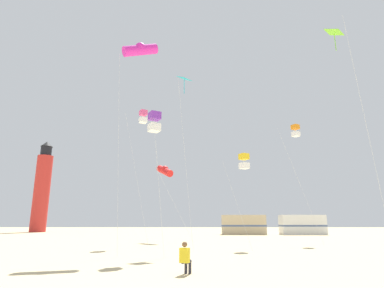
# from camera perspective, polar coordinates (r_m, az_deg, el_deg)

# --- Properties ---
(kite_flyer_standing) EXTENTS (0.46, 0.56, 1.16)m
(kite_flyer_standing) POSITION_cam_1_polar(r_m,az_deg,el_deg) (12.34, -1.20, -19.63)
(kite_flyer_standing) COLOR yellow
(kite_flyer_standing) RESTS_ON ground
(kite_diamond_cyan) EXTENTS (1.28, 1.28, 12.38)m
(kite_diamond_cyan) POSITION_cam_1_polar(r_m,az_deg,el_deg) (23.71, -1.39, 10.42)
(kite_diamond_cyan) COLOR silver
(kite_diamond_cyan) RESTS_ON ground
(kite_diamond_lime) EXTENTS (2.18, 2.18, 12.88)m
(kite_diamond_lime) POSITION_cam_1_polar(r_m,az_deg,el_deg) (21.06, 24.58, 16.43)
(kite_diamond_lime) COLOR silver
(kite_diamond_lime) RESTS_ON ground
(kite_tube_magenta) EXTENTS (2.82, 2.45, 14.06)m
(kite_tube_magenta) POSITION_cam_1_polar(r_m,az_deg,el_deg) (23.01, -9.27, 16.38)
(kite_tube_magenta) COLOR silver
(kite_tube_magenta) RESTS_ON ground
(kite_box_orange) EXTENTS (2.96, 2.40, 10.90)m
(kite_box_orange) POSITION_cam_1_polar(r_m,az_deg,el_deg) (31.94, 18.10, 2.26)
(kite_box_orange) COLOR silver
(kite_box_orange) RESTS_ON ground
(kite_box_gold) EXTENTS (2.04, 2.04, 6.86)m
(kite_box_gold) POSITION_cam_1_polar(r_m,az_deg,el_deg) (24.21, 9.33, -3.08)
(kite_box_gold) COLOR silver
(kite_box_gold) RESTS_ON ground
(kite_box_violet) EXTENTS (1.13, 1.13, 8.02)m
(kite_box_violet) POSITION_cam_1_polar(r_m,az_deg,el_deg) (18.40, -6.76, 3.94)
(kite_box_violet) COLOR silver
(kite_box_violet) RESTS_ON ground
(kite_tube_scarlet) EXTENTS (3.85, 4.11, 7.54)m
(kite_tube_scarlet) POSITION_cam_1_polar(r_m,az_deg,el_deg) (32.03, -4.91, -4.78)
(kite_tube_scarlet) COLOR silver
(kite_tube_scarlet) RESTS_ON ground
(kite_box_rainbow) EXTENTS (2.39, 1.78, 11.49)m
(kite_box_rainbow) POSITION_cam_1_polar(r_m,az_deg,el_deg) (28.54, -8.77, 4.85)
(kite_box_rainbow) COLOR silver
(kite_box_rainbow) RESTS_ON ground
(lighthouse_distant) EXTENTS (2.80, 2.80, 16.80)m
(lighthouse_distant) POSITION_cam_1_polar(r_m,az_deg,el_deg) (65.72, -25.33, -7.22)
(lighthouse_distant) COLOR red
(lighthouse_distant) RESTS_ON ground
(rv_van_tan) EXTENTS (6.55, 2.67, 2.80)m
(rv_van_tan) POSITION_cam_1_polar(r_m,az_deg,el_deg) (48.91, 9.22, -14.13)
(rv_van_tan) COLOR #C6B28C
(rv_van_tan) RESTS_ON ground
(rv_van_white) EXTENTS (6.55, 2.66, 2.80)m
(rv_van_white) POSITION_cam_1_polar(r_m,az_deg,el_deg) (50.62, 19.21, -13.55)
(rv_van_white) COLOR white
(rv_van_white) RESTS_ON ground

